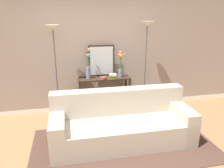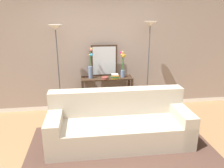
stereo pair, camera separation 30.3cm
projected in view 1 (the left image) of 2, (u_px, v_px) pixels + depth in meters
ground_plane at (117, 156)px, 3.53m from camera, size 16.00×16.00×0.02m
back_wall at (96, 43)px, 4.95m from camera, size 12.00×0.15×3.09m
area_rug at (123, 145)px, 3.79m from camera, size 3.07×1.65×0.01m
couch at (121, 124)px, 3.86m from camera, size 2.41×0.94×0.88m
console_table at (105, 89)px, 4.95m from camera, size 1.12×0.37×0.82m
floor_lamp_left at (54, 47)px, 4.36m from camera, size 0.28×0.28×1.96m
floor_lamp_right at (146, 42)px, 4.74m from camera, size 0.28×0.28×2.02m
wall_mirror at (102, 61)px, 4.90m from camera, size 0.58×0.02×0.70m
vase_tall_flowers at (88, 67)px, 4.73m from camera, size 0.10×0.11×0.67m
vase_short_flowers at (120, 63)px, 4.83m from camera, size 0.12×0.13×0.58m
fruit_bowl at (103, 78)px, 4.74m from camera, size 0.15×0.15×0.05m
book_stack at (113, 76)px, 4.79m from camera, size 0.20×0.14×0.10m
book_row_under_console at (96, 110)px, 5.06m from camera, size 0.49×0.17×0.13m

